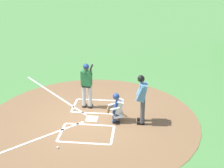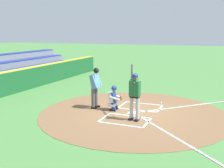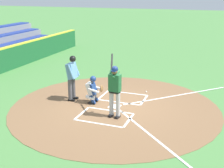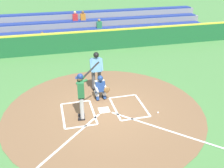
{
  "view_description": "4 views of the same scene",
  "coord_description": "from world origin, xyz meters",
  "px_view_note": "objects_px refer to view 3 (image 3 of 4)",
  "views": [
    {
      "loc": [
        -10.08,
        -1.84,
        5.66
      ],
      "look_at": [
        0.53,
        -0.71,
        1.24
      ],
      "focal_mm": 49.46,
      "sensor_mm": 36.0,
      "label": 1
    },
    {
      "loc": [
        10.83,
        3.46,
        3.44
      ],
      "look_at": [
        -0.26,
        -1.11,
        1.14
      ],
      "focal_mm": 44.06,
      "sensor_mm": 36.0,
      "label": 2
    },
    {
      "loc": [
        10.03,
        3.61,
        4.33
      ],
      "look_at": [
        -0.0,
        -0.11,
        0.91
      ],
      "focal_mm": 47.4,
      "sensor_mm": 36.0,
      "label": 3
    },
    {
      "loc": [
        1.89,
        8.66,
        5.59
      ],
      "look_at": [
        -0.4,
        -0.26,
        1.01
      ],
      "focal_mm": 41.23,
      "sensor_mm": 36.0,
      "label": 4
    }
  ],
  "objects_px": {
    "catcher": "(93,89)",
    "batter": "(115,88)",
    "baseball": "(146,92)",
    "plate_umpire": "(72,75)"
  },
  "relations": [
    {
      "from": "plate_umpire",
      "to": "baseball",
      "type": "relative_size",
      "value": 25.2
    },
    {
      "from": "batter",
      "to": "plate_umpire",
      "type": "xyz_separation_m",
      "value": [
        -1.0,
        -2.17,
        -0.02
      ]
    },
    {
      "from": "batter",
      "to": "baseball",
      "type": "relative_size",
      "value": 28.76
    },
    {
      "from": "batter",
      "to": "baseball",
      "type": "bearing_deg",
      "value": 171.66
    },
    {
      "from": "catcher",
      "to": "baseball",
      "type": "relative_size",
      "value": 15.27
    },
    {
      "from": "batter",
      "to": "baseball",
      "type": "xyz_separation_m",
      "value": [
        -2.94,
        0.43,
        -1.06
      ]
    },
    {
      "from": "plate_umpire",
      "to": "baseball",
      "type": "xyz_separation_m",
      "value": [
        -1.94,
        2.6,
        -1.04
      ]
    },
    {
      "from": "batter",
      "to": "plate_umpire",
      "type": "height_order",
      "value": "batter"
    },
    {
      "from": "catcher",
      "to": "batter",
      "type": "bearing_deg",
      "value": 51.95
    },
    {
      "from": "batter",
      "to": "catcher",
      "type": "distance_m",
      "value": 1.69
    }
  ]
}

